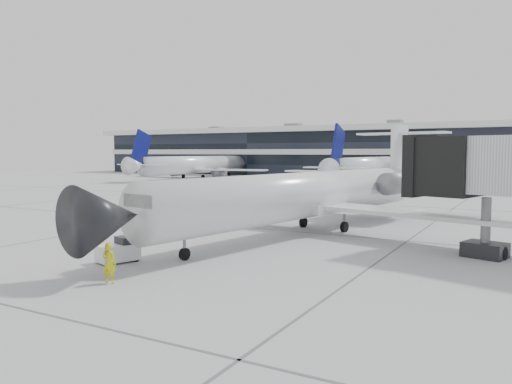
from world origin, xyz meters
The scene contains 9 objects.
ground centered at (0.00, 0.00, 0.00)m, with size 220.00×220.00×0.00m, color #959598.
terminal centered at (0.00, 82.00, 5.00)m, with size 170.00×22.00×10.00m, color black.
bg_jet_left centered at (-45.00, 55.00, 0.00)m, with size 32.00×40.00×9.60m, color white, non-canonical shape.
bg_jet_center centered at (-8.00, 55.00, 0.00)m, with size 32.00×40.00×9.60m, color white, non-canonical shape.
regional_jet centered at (3.58, 0.52, 2.67)m, with size 27.07×33.74×7.83m.
ramp_worker centered at (1.35, -16.03, 0.86)m, with size 0.63×0.41×1.71m, color yellow.
baggage_tug centered at (-1.22, -12.85, 0.56)m, with size 1.71×2.21×1.24m.
traffic_cone centered at (-6.55, 16.08, 0.28)m, with size 0.49×0.49×0.60m.
far_tug centered at (-14.32, 32.38, 0.71)m, with size 1.96×2.74×1.59m.
Camera 1 is at (16.54, -30.85, 5.44)m, focal length 35.00 mm.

